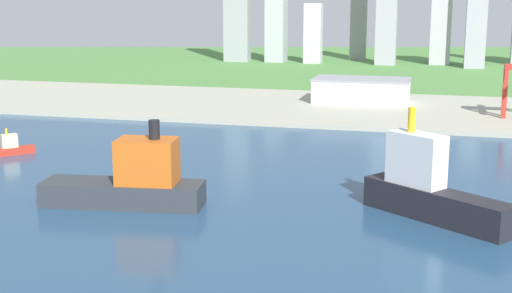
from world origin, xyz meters
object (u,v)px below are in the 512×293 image
object	(u,v)px
cargo_ship	(429,189)
container_barge	(132,182)
tugboat_small	(11,147)
warehouse_main	(362,90)

from	to	relation	value
cargo_ship	container_barge	bearing A→B (deg)	-173.70
tugboat_small	cargo_ship	size ratio (longest dim) A/B	0.35
tugboat_small	cargo_ship	world-z (taller)	cargo_ship
cargo_ship	tugboat_small	bearing A→B (deg)	165.32
cargo_ship	warehouse_main	bearing A→B (deg)	101.73
tugboat_small	cargo_ship	xyz separation A→B (m)	(192.10, -50.34, 6.63)
tugboat_small	warehouse_main	bearing A→B (deg)	53.55
tugboat_small	warehouse_main	xyz separation A→B (m)	(141.80, 191.96, 6.79)
cargo_ship	warehouse_main	xyz separation A→B (m)	(-50.29, 242.29, 0.15)
container_barge	warehouse_main	size ratio (longest dim) A/B	0.93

